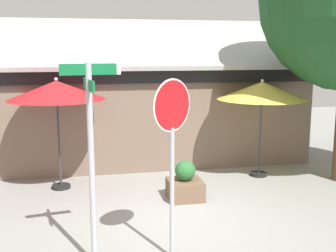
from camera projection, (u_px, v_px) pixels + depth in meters
ground_plane at (177, 219)px, 8.27m from camera, size 28.00×28.00×0.10m
cafe_building at (147, 104)px, 13.02m from camera, size 9.29×4.76×4.30m
street_sign_post at (91, 146)px, 6.07m from camera, size 0.86×0.80×3.07m
stop_sign at (172, 135)px, 6.27m from camera, size 0.66×0.48×2.83m
patio_umbrella_crimson_left at (57, 91)px, 9.53m from camera, size 2.22×2.22×2.63m
patio_umbrella_mustard_center at (262, 91)px, 10.53m from camera, size 2.26×2.26×2.52m
sidewalk_planter at (185, 184)px, 9.18m from camera, size 0.74×0.74×0.87m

